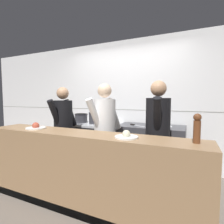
# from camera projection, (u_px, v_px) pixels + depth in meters

# --- Properties ---
(ground_plane) EXTENTS (14.00, 14.00, 0.00)m
(ground_plane) POSITION_uv_depth(u_px,v_px,m) (90.00, 195.00, 2.50)
(ground_plane) COLOR #6B6056
(wall_back_tiled) EXTENTS (8.00, 0.06, 2.60)m
(wall_back_tiled) POSITION_uv_depth(u_px,v_px,m) (126.00, 103.00, 3.73)
(wall_back_tiled) COLOR white
(wall_back_tiled) RESTS_ON ground_plane
(oven_range) EXTENTS (1.05, 0.71, 0.87)m
(oven_range) POSITION_uv_depth(u_px,v_px,m) (94.00, 144.00, 3.66)
(oven_range) COLOR #232326
(oven_range) RESTS_ON ground_plane
(prep_counter) EXTENTS (1.18, 0.65, 0.90)m
(prep_counter) POSITION_uv_depth(u_px,v_px,m) (150.00, 150.00, 3.17)
(prep_counter) COLOR #38383D
(prep_counter) RESTS_ON ground_plane
(pass_counter) EXTENTS (2.87, 0.45, 0.96)m
(pass_counter) POSITION_uv_depth(u_px,v_px,m) (84.00, 171.00, 2.18)
(pass_counter) COLOR #93704C
(pass_counter) RESTS_ON ground_plane
(stock_pot) EXTENTS (0.28, 0.28, 0.19)m
(stock_pot) POSITION_uv_depth(u_px,v_px,m) (81.00, 118.00, 3.76)
(stock_pot) COLOR #2D2D33
(stock_pot) RESTS_ON oven_range
(sauce_pot) EXTENTS (0.24, 0.24, 0.23)m
(sauce_pot) POSITION_uv_depth(u_px,v_px,m) (94.00, 118.00, 3.58)
(sauce_pot) COLOR #2D2D33
(sauce_pot) RESTS_ON oven_range
(braising_pot) EXTENTS (0.27, 0.27, 0.18)m
(braising_pot) POSITION_uv_depth(u_px,v_px,m) (108.00, 120.00, 3.43)
(braising_pot) COLOR #2D2D33
(braising_pot) RESTS_ON oven_range
(mixing_bowl_steel) EXTENTS (0.21, 0.21, 0.08)m
(mixing_bowl_steel) POSITION_uv_depth(u_px,v_px,m) (166.00, 124.00, 3.05)
(mixing_bowl_steel) COLOR #B7BABF
(mixing_bowl_steel) RESTS_ON prep_counter
(chefs_knife) EXTENTS (0.32, 0.20, 0.02)m
(chefs_knife) POSITION_uv_depth(u_px,v_px,m) (136.00, 125.00, 3.17)
(chefs_knife) COLOR #B7BABF
(chefs_knife) RESTS_ON prep_counter
(plated_dish_main) EXTENTS (0.27, 0.27, 0.10)m
(plated_dish_main) POSITION_uv_depth(u_px,v_px,m) (36.00, 127.00, 2.46)
(plated_dish_main) COLOR white
(plated_dish_main) RESTS_ON pass_counter
(plated_dish_appetiser) EXTENTS (0.25, 0.25, 0.09)m
(plated_dish_appetiser) POSITION_uv_depth(u_px,v_px,m) (126.00, 136.00, 1.88)
(plated_dish_appetiser) COLOR white
(plated_dish_appetiser) RESTS_ON pass_counter
(pepper_mill) EXTENTS (0.07, 0.07, 0.28)m
(pepper_mill) POSITION_uv_depth(u_px,v_px,m) (197.00, 128.00, 1.65)
(pepper_mill) COLOR brown
(pepper_mill) RESTS_ON pass_counter
(chef_head_cook) EXTENTS (0.33, 0.69, 1.58)m
(chef_head_cook) POSITION_uv_depth(u_px,v_px,m) (63.00, 127.00, 3.08)
(chef_head_cook) COLOR black
(chef_head_cook) RESTS_ON ground_plane
(chef_sous) EXTENTS (0.42, 0.69, 1.61)m
(chef_sous) POSITION_uv_depth(u_px,v_px,m) (105.00, 130.00, 2.67)
(chef_sous) COLOR black
(chef_sous) RESTS_ON ground_plane
(chef_line) EXTENTS (0.37, 0.71, 1.63)m
(chef_line) POSITION_uv_depth(u_px,v_px,m) (158.00, 133.00, 2.41)
(chef_line) COLOR black
(chef_line) RESTS_ON ground_plane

